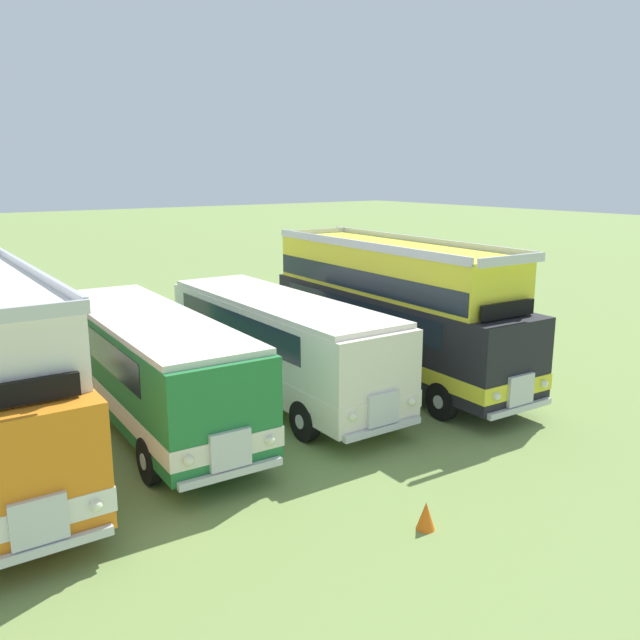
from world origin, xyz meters
name	(u,v)px	position (x,y,z in m)	size (l,w,h in m)	color
bus_seventh_in_row	(148,361)	(7.85, 0.44, 1.75)	(2.97, 10.02, 2.99)	#237538
bus_eighth_in_row	(278,339)	(11.78, 0.36, 1.75)	(2.76, 9.80, 2.99)	silver
bus_ninth_in_row	(391,307)	(15.71, -0.19, 2.36)	(3.00, 10.61, 4.52)	black
cone_near_end	(426,516)	(10.08, -7.63, 0.28)	(0.36, 0.36, 0.55)	orange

